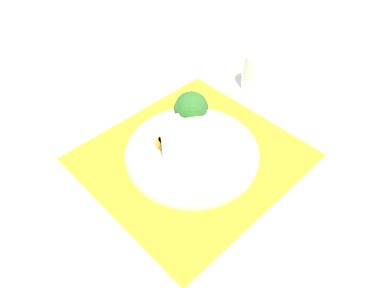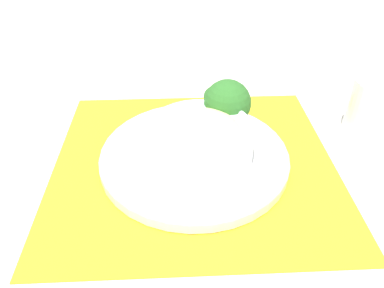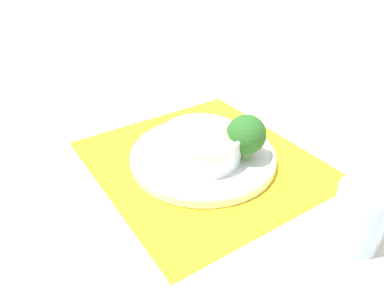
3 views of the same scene
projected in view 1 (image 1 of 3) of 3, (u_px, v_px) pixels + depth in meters
ground_plane at (192, 157)px, 0.83m from camera, size 4.00×4.00×0.00m
placemat at (192, 157)px, 0.83m from camera, size 0.47×0.45×0.00m
plate at (192, 153)px, 0.82m from camera, size 0.29×0.29×0.02m
bowl at (199, 140)px, 0.79m from camera, size 0.16×0.16×0.07m
broccoli_floret at (191, 108)px, 0.84m from camera, size 0.08×0.08×0.09m
carrot_slice_near at (167, 139)px, 0.84m from camera, size 0.04×0.04×0.01m
carrot_slice_middle at (164, 143)px, 0.83m from camera, size 0.04×0.04×0.01m
water_glass at (257, 73)px, 0.98m from camera, size 0.08×0.08×0.10m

